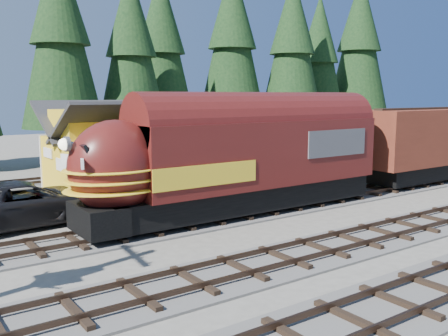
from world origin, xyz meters
TOP-DOWN VIEW (x-y plane):
  - ground at (0.00, 0.00)m, footprint 120.00×120.00m
  - track_siding at (10.00, 4.00)m, footprint 68.00×3.20m
  - depot at (-0.00, 10.50)m, footprint 12.80×7.00m
  - conifer_backdrop at (10.40, 24.32)m, footprint 78.88×23.45m
  - locomotive at (-0.21, 4.00)m, footprint 15.84×3.15m
  - boxcar at (16.65, 4.00)m, footprint 13.86×2.97m
  - pickup_truck_a at (-8.31, 7.94)m, footprint 7.25×3.85m

SIDE VIEW (x-z plane):
  - ground at x=0.00m, z-range 0.00..0.00m
  - track_siding at x=10.00m, z-range -0.11..0.22m
  - pickup_truck_a at x=-8.31m, z-range 0.00..1.94m
  - locomotive at x=-0.21m, z-range 0.37..4.67m
  - boxcar at x=16.65m, z-range 0.44..4.80m
  - depot at x=0.00m, z-range 0.31..5.61m
  - conifer_backdrop at x=10.40m, z-range 1.49..18.65m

